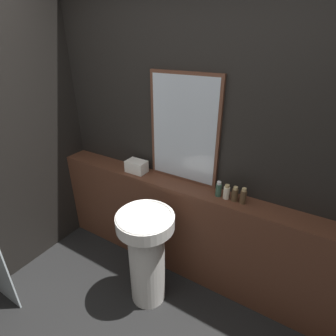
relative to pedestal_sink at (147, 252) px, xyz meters
name	(u,v)px	position (x,y,z in m)	size (l,w,h in m)	color
wall_back	(193,146)	(0.09, 0.60, 0.74)	(8.00, 0.06, 2.50)	black
vanity_counter	(183,229)	(0.09, 0.45, -0.04)	(2.70, 0.23, 0.93)	#512D1E
pedestal_sink	(147,252)	(0.00, 0.00, 0.00)	(0.45, 0.45, 0.88)	silver
mirror	(184,130)	(0.02, 0.55, 0.88)	(0.62, 0.03, 0.91)	#563323
towel_stack	(137,166)	(-0.42, 0.45, 0.48)	(0.19, 0.13, 0.11)	silver
shampoo_bottle	(219,189)	(0.40, 0.45, 0.49)	(0.05, 0.05, 0.13)	#2D4C3D
conditioner_bottle	(226,192)	(0.46, 0.45, 0.48)	(0.05, 0.05, 0.12)	beige
lotion_bottle	(235,194)	(0.53, 0.45, 0.48)	(0.05, 0.05, 0.12)	#4C3823
body_wash_bottle	(243,196)	(0.59, 0.45, 0.49)	(0.05, 0.05, 0.13)	#4C3823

